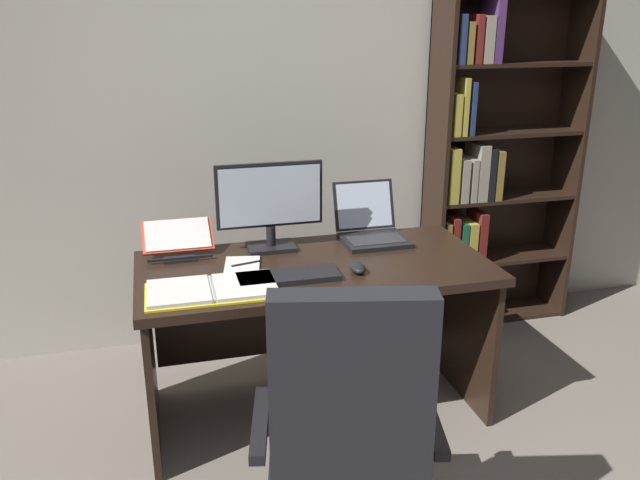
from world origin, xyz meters
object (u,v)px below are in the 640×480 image
(notepad, at_px, (242,266))
(keyboard, at_px, (288,277))
(pen, at_px, (247,263))
(desk, at_px, (311,300))
(office_chair, at_px, (347,455))
(open_binder, at_px, (212,289))
(reading_stand_with_book, at_px, (178,239))
(laptop, at_px, (371,228))
(monitor, at_px, (270,206))
(bookshelf, at_px, (486,172))
(computer_mouse, at_px, (358,268))

(notepad, bearing_deg, keyboard, -49.34)
(notepad, distance_m, pen, 0.02)
(desk, xyz_separation_m, office_chair, (-0.13, -1.00, -0.09))
(open_binder, bearing_deg, notepad, 58.31)
(reading_stand_with_book, bearing_deg, laptop, -2.14)
(monitor, bearing_deg, office_chair, -89.13)
(office_chair, xyz_separation_m, laptop, (0.48, 1.18, 0.35))
(bookshelf, distance_m, laptop, 0.98)
(computer_mouse, distance_m, reading_stand_with_book, 0.84)
(bookshelf, xyz_separation_m, pen, (-1.50, -0.67, -0.16))
(computer_mouse, height_order, reading_stand_with_book, reading_stand_with_book)
(office_chair, relative_size, pen, 7.55)
(laptop, height_order, notepad, laptop)
(keyboard, relative_size, pen, 3.00)
(computer_mouse, xyz_separation_m, notepad, (-0.46, 0.19, -0.02))
(monitor, height_order, open_binder, monitor)
(computer_mouse, distance_m, notepad, 0.50)
(monitor, bearing_deg, bookshelf, 19.47)
(desk, height_order, monitor, monitor)
(bookshelf, relative_size, laptop, 5.54)
(monitor, xyz_separation_m, reading_stand_with_book, (-0.42, 0.05, -0.14))
(reading_stand_with_book, bearing_deg, monitor, -6.28)
(laptop, bearing_deg, bookshelf, 28.57)
(pen, bearing_deg, reading_stand_with_book, 138.79)
(office_chair, distance_m, reading_stand_with_book, 1.34)
(monitor, distance_m, pen, 0.31)
(laptop, bearing_deg, open_binder, -151.14)
(desk, height_order, notepad, notepad)
(bookshelf, relative_size, reading_stand_with_book, 6.03)
(desk, distance_m, pen, 0.37)
(laptop, relative_size, keyboard, 0.82)
(reading_stand_with_book, bearing_deg, open_binder, -78.02)
(reading_stand_with_book, bearing_deg, desk, -20.83)
(reading_stand_with_book, relative_size, pen, 2.26)
(bookshelf, bearing_deg, computer_mouse, -140.60)
(laptop, bearing_deg, notepad, -162.57)
(keyboard, relative_size, open_binder, 0.80)
(notepad, relative_size, pen, 1.50)
(computer_mouse, relative_size, pen, 0.74)
(laptop, bearing_deg, desk, -152.42)
(bookshelf, distance_m, notepad, 1.67)
(keyboard, relative_size, computer_mouse, 4.04)
(office_chair, bearing_deg, bookshelf, 63.90)
(keyboard, distance_m, notepad, 0.25)
(bookshelf, height_order, reading_stand_with_book, bookshelf)
(notepad, bearing_deg, open_binder, -122.48)
(keyboard, bearing_deg, notepad, 130.66)
(open_binder, bearing_deg, reading_stand_with_book, 102.76)
(desk, xyz_separation_m, notepad, (-0.31, -0.03, 0.21))
(reading_stand_with_book, xyz_separation_m, pen, (0.28, -0.24, -0.05))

